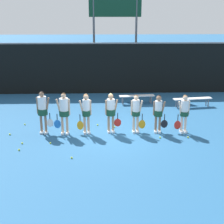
{
  "coord_description": "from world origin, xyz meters",
  "views": [
    {
      "loc": [
        -0.52,
        -12.24,
        4.74
      ],
      "look_at": [
        -0.04,
        0.02,
        0.92
      ],
      "focal_mm": 50.0,
      "sensor_mm": 36.0,
      "label": 1
    }
  ],
  "objects_px": {
    "tennis_ball_8": "(10,134)",
    "tennis_ball_9": "(25,124)",
    "bench_courtside": "(192,99)",
    "player_4": "(136,111)",
    "bench_far": "(137,97)",
    "player_6": "(184,111)",
    "scoreboard": "(115,14)",
    "player_2": "(86,111)",
    "player_1": "(64,110)",
    "tennis_ball_7": "(22,143)",
    "player_0": "(43,109)",
    "player_5": "(158,111)",
    "tennis_ball_2": "(160,137)",
    "tennis_ball_4": "(188,137)",
    "tennis_ball_5": "(114,127)",
    "tennis_ball_1": "(98,125)",
    "tennis_ball_3": "(50,143)",
    "player_3": "(111,110)",
    "tennis_ball_0": "(72,158)"
  },
  "relations": [
    {
      "from": "tennis_ball_8",
      "to": "tennis_ball_9",
      "type": "height_order",
      "value": "tennis_ball_8"
    },
    {
      "from": "bench_courtside",
      "to": "player_4",
      "type": "bearing_deg",
      "value": -141.13
    },
    {
      "from": "bench_far",
      "to": "player_6",
      "type": "relative_size",
      "value": 1.22
    },
    {
      "from": "player_4",
      "to": "player_6",
      "type": "height_order",
      "value": "same"
    },
    {
      "from": "bench_far",
      "to": "scoreboard",
      "type": "bearing_deg",
      "value": 99.02
    },
    {
      "from": "player_2",
      "to": "bench_courtside",
      "type": "bearing_deg",
      "value": 25.41
    },
    {
      "from": "player_1",
      "to": "player_4",
      "type": "height_order",
      "value": "player_1"
    },
    {
      "from": "tennis_ball_7",
      "to": "tennis_ball_8",
      "type": "bearing_deg",
      "value": 127.3
    },
    {
      "from": "player_0",
      "to": "tennis_ball_7",
      "type": "distance_m",
      "value": 1.66
    },
    {
      "from": "player_4",
      "to": "player_5",
      "type": "relative_size",
      "value": 1.01
    },
    {
      "from": "tennis_ball_7",
      "to": "bench_far",
      "type": "bearing_deg",
      "value": 47.6
    },
    {
      "from": "player_1",
      "to": "tennis_ball_2",
      "type": "height_order",
      "value": "player_1"
    },
    {
      "from": "tennis_ball_4",
      "to": "tennis_ball_5",
      "type": "bearing_deg",
      "value": 155.51
    },
    {
      "from": "tennis_ball_4",
      "to": "tennis_ball_5",
      "type": "xyz_separation_m",
      "value": [
        -2.91,
        1.33,
        0.0
      ]
    },
    {
      "from": "tennis_ball_9",
      "to": "player_2",
      "type": "bearing_deg",
      "value": -21.91
    },
    {
      "from": "bench_courtside",
      "to": "bench_far",
      "type": "xyz_separation_m",
      "value": [
        -2.92,
        0.76,
        -0.01
      ]
    },
    {
      "from": "tennis_ball_1",
      "to": "tennis_ball_5",
      "type": "distance_m",
      "value": 0.8
    },
    {
      "from": "tennis_ball_3",
      "to": "tennis_ball_5",
      "type": "distance_m",
      "value": 3.07
    },
    {
      "from": "scoreboard",
      "to": "tennis_ball_9",
      "type": "height_order",
      "value": "scoreboard"
    },
    {
      "from": "bench_courtside",
      "to": "tennis_ball_9",
      "type": "height_order",
      "value": "bench_courtside"
    },
    {
      "from": "tennis_ball_3",
      "to": "player_2",
      "type": "bearing_deg",
      "value": 38.47
    },
    {
      "from": "player_3",
      "to": "bench_far",
      "type": "bearing_deg",
      "value": 61.2
    },
    {
      "from": "player_0",
      "to": "player_1",
      "type": "distance_m",
      "value": 0.89
    },
    {
      "from": "bench_far",
      "to": "player_3",
      "type": "bearing_deg",
      "value": -115.66
    },
    {
      "from": "scoreboard",
      "to": "tennis_ball_2",
      "type": "bearing_deg",
      "value": -81.29
    },
    {
      "from": "scoreboard",
      "to": "tennis_ball_9",
      "type": "bearing_deg",
      "value": -121.28
    },
    {
      "from": "player_0",
      "to": "tennis_ball_1",
      "type": "height_order",
      "value": "player_0"
    },
    {
      "from": "player_4",
      "to": "bench_courtside",
      "type": "bearing_deg",
      "value": 42.5
    },
    {
      "from": "tennis_ball_5",
      "to": "tennis_ball_8",
      "type": "bearing_deg",
      "value": -170.66
    },
    {
      "from": "bench_courtside",
      "to": "player_6",
      "type": "height_order",
      "value": "player_6"
    },
    {
      "from": "player_2",
      "to": "tennis_ball_8",
      "type": "height_order",
      "value": "player_2"
    },
    {
      "from": "player_2",
      "to": "tennis_ball_8",
      "type": "distance_m",
      "value": 3.31
    },
    {
      "from": "player_4",
      "to": "tennis_ball_4",
      "type": "height_order",
      "value": "player_4"
    },
    {
      "from": "player_3",
      "to": "tennis_ball_9",
      "type": "distance_m",
      "value": 4.11
    },
    {
      "from": "player_4",
      "to": "tennis_ball_3",
      "type": "relative_size",
      "value": 25.22
    },
    {
      "from": "tennis_ball_0",
      "to": "tennis_ball_8",
      "type": "xyz_separation_m",
      "value": [
        -2.75,
        2.32,
        0.0
      ]
    },
    {
      "from": "bench_far",
      "to": "tennis_ball_3",
      "type": "distance_m",
      "value": 6.85
    },
    {
      "from": "bench_far",
      "to": "tennis_ball_2",
      "type": "bearing_deg",
      "value": -91.84
    },
    {
      "from": "tennis_ball_3",
      "to": "tennis_ball_1",
      "type": "bearing_deg",
      "value": 47.88
    },
    {
      "from": "tennis_ball_2",
      "to": "tennis_ball_9",
      "type": "relative_size",
      "value": 1.05
    },
    {
      "from": "tennis_ball_4",
      "to": "tennis_ball_9",
      "type": "distance_m",
      "value": 7.17
    },
    {
      "from": "bench_courtside",
      "to": "player_3",
      "type": "relative_size",
      "value": 1.27
    },
    {
      "from": "player_6",
      "to": "tennis_ball_3",
      "type": "height_order",
      "value": "player_6"
    },
    {
      "from": "tennis_ball_5",
      "to": "tennis_ball_7",
      "type": "distance_m",
      "value": 4.01
    },
    {
      "from": "bench_far",
      "to": "tennis_ball_4",
      "type": "height_order",
      "value": "bench_far"
    },
    {
      "from": "tennis_ball_5",
      "to": "scoreboard",
      "type": "bearing_deg",
      "value": 87.14
    },
    {
      "from": "bench_courtside",
      "to": "tennis_ball_8",
      "type": "bearing_deg",
      "value": -164.29
    },
    {
      "from": "player_4",
      "to": "tennis_ball_8",
      "type": "bearing_deg",
      "value": 176.99
    },
    {
      "from": "player_0",
      "to": "player_5",
      "type": "distance_m",
      "value": 4.77
    },
    {
      "from": "player_6",
      "to": "tennis_ball_7",
      "type": "height_order",
      "value": "player_6"
    }
  ]
}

